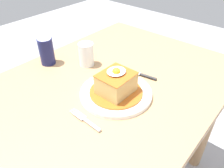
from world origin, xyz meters
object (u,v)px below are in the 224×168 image
(main_plate, at_px, (116,93))
(soda_can, at_px, (47,51))
(fork, at_px, (88,122))
(drinking_glass, at_px, (86,56))
(knife, at_px, (143,75))

(main_plate, bearing_deg, soda_can, 93.70)
(main_plate, bearing_deg, fork, -171.73)
(soda_can, height_order, drinking_glass, soda_can)
(knife, relative_size, soda_can, 1.34)
(fork, height_order, knife, same)
(main_plate, distance_m, soda_can, 0.39)
(drinking_glass, bearing_deg, main_plate, -108.88)
(knife, xyz_separation_m, drinking_glass, (-0.09, 0.25, 0.04))
(main_plate, distance_m, fork, 0.18)
(main_plate, height_order, knife, main_plate)
(main_plate, distance_m, drinking_glass, 0.26)
(main_plate, height_order, drinking_glass, drinking_glass)
(knife, relative_size, drinking_glass, 1.58)
(fork, bearing_deg, knife, 2.92)
(fork, height_order, drinking_glass, drinking_glass)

